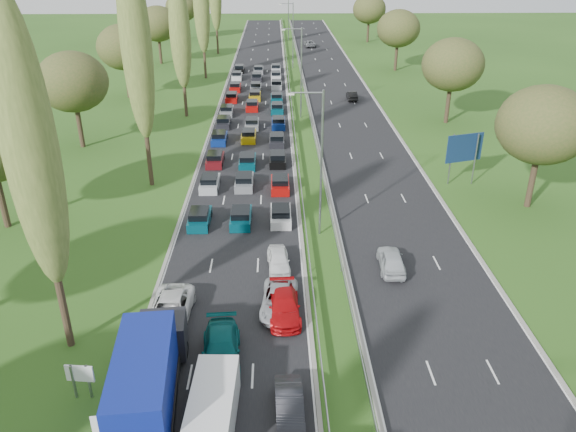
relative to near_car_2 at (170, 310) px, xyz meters
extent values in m
plane|color=#274B17|center=(10.38, 48.69, -0.78)|extent=(260.00, 260.00, 0.00)
cube|color=black|center=(3.63, 51.19, -0.78)|extent=(10.50, 215.00, 0.04)
cube|color=black|center=(17.13, 51.19, -0.78)|extent=(10.50, 215.00, 0.04)
cube|color=gray|center=(9.23, 51.19, -0.23)|extent=(0.06, 215.00, 0.32)
cube|color=gray|center=(11.53, 51.19, -0.23)|extent=(0.06, 215.00, 0.32)
cylinder|color=gray|center=(10.38, 11.69, 5.22)|extent=(0.18, 0.18, 12.00)
cylinder|color=gray|center=(10.38, 46.69, 5.22)|extent=(0.18, 0.18, 12.00)
cylinder|color=gray|center=(10.38, 81.69, 5.22)|extent=(0.18, 0.18, 12.00)
cylinder|color=gray|center=(10.38, 116.69, 5.22)|extent=(0.18, 0.18, 12.00)
cylinder|color=#2D2116|center=(-5.62, -2.31, 2.82)|extent=(0.44, 0.44, 7.20)
ellipsoid|color=#52622A|center=(-5.62, -2.31, 11.62)|extent=(2.80, 2.80, 16.00)
cylinder|color=#2D2116|center=(-5.62, 22.69, 3.18)|extent=(0.44, 0.44, 7.92)
ellipsoid|color=#52622A|center=(-5.62, 22.69, 12.86)|extent=(2.80, 2.80, 17.60)
cylinder|color=#2D2116|center=(-5.62, 47.69, 2.46)|extent=(0.44, 0.44, 6.48)
ellipsoid|color=#52622A|center=(-5.62, 47.69, 10.38)|extent=(2.80, 2.80, 14.40)
cylinder|color=#2D2116|center=(-5.62, 72.69, 2.82)|extent=(0.44, 0.44, 7.20)
ellipsoid|color=#52622A|center=(-5.62, 72.69, 11.62)|extent=(2.80, 2.80, 16.00)
cylinder|color=#2D2116|center=(-5.62, 97.69, 3.18)|extent=(0.44, 0.44, 7.92)
cylinder|color=#2D2116|center=(-16.12, 13.69, 1.64)|extent=(0.56, 0.56, 4.84)
cylinder|color=#2D2116|center=(-16.12, 34.69, 1.64)|extent=(0.56, 0.56, 4.84)
ellipsoid|color=#38471E|center=(-16.12, 34.69, 6.92)|extent=(8.00, 8.00, 6.80)
cylinder|color=#2D2116|center=(-16.12, 58.69, 1.64)|extent=(0.56, 0.56, 4.84)
ellipsoid|color=#38471E|center=(-16.12, 58.69, 6.92)|extent=(8.00, 8.00, 6.80)
cylinder|color=#2D2116|center=(-16.12, 86.69, 1.64)|extent=(0.56, 0.56, 4.84)
ellipsoid|color=#38471E|center=(-16.12, 86.69, 6.92)|extent=(8.00, 8.00, 6.80)
cylinder|color=#2D2116|center=(-16.12, 118.69, 1.64)|extent=(0.56, 0.56, 4.84)
ellipsoid|color=#38471E|center=(-16.12, 118.69, 6.92)|extent=(8.00, 8.00, 6.80)
cylinder|color=#2D2116|center=(29.88, 16.69, 1.64)|extent=(0.56, 0.56, 4.84)
ellipsoid|color=#38471E|center=(29.88, 16.69, 6.92)|extent=(8.00, 8.00, 6.80)
cylinder|color=#2D2116|center=(29.88, 43.69, 1.64)|extent=(0.56, 0.56, 4.84)
ellipsoid|color=#38471E|center=(29.88, 43.69, 6.92)|extent=(8.00, 8.00, 6.80)
cylinder|color=#2D2116|center=(29.88, 78.69, 1.64)|extent=(0.56, 0.56, 4.84)
ellipsoid|color=#38471E|center=(29.88, 78.69, 6.92)|extent=(8.00, 8.00, 6.80)
cylinder|color=#2D2116|center=(29.88, 113.69, 1.64)|extent=(0.56, 0.56, 4.84)
ellipsoid|color=#38471E|center=(29.88, 113.69, 6.92)|extent=(8.00, 8.00, 6.80)
cube|color=#053F4C|center=(0.24, 13.75, -0.34)|extent=(1.75, 4.00, 0.80)
cube|color=#B2B7BC|center=(0.31, 21.62, -0.34)|extent=(1.75, 4.00, 0.80)
cube|color=#590F14|center=(0.19, 28.38, -0.34)|extent=(1.75, 4.00, 0.80)
cube|color=navy|center=(0.01, 35.93, -0.34)|extent=(1.75, 4.00, 0.80)
cube|color=black|center=(0.00, 42.56, -0.34)|extent=(1.75, 4.00, 0.80)
cube|color=slate|center=(0.00, 48.28, -0.34)|extent=(1.75, 4.00, 0.80)
cube|color=#A50C0A|center=(0.18, 55.99, -0.34)|extent=(1.75, 4.00, 0.80)
cube|color=#A50C0A|center=(0.31, 62.89, -0.34)|extent=(1.75, 4.00, 0.80)
cube|color=silver|center=(0.06, 71.64, -0.34)|extent=(1.75, 4.00, 0.80)
cube|color=black|center=(0.19, 77.86, -0.34)|extent=(1.75, 4.00, 0.80)
cube|color=#053F4C|center=(3.77, 13.85, -0.34)|extent=(1.75, 4.00, 0.80)
cube|color=slate|center=(3.68, 21.89, -0.34)|extent=(1.75, 4.00, 0.80)
cube|color=#053F4C|center=(3.76, 27.76, -0.34)|extent=(1.75, 4.00, 0.80)
cube|color=#BF990C|center=(3.54, 36.70, -0.34)|extent=(1.75, 4.00, 0.80)
cube|color=slate|center=(3.77, 41.80, -0.34)|extent=(1.75, 4.00, 0.80)
cube|color=#A50C0A|center=(3.48, 51.06, -0.34)|extent=(1.75, 4.00, 0.80)
cube|color=#BF990C|center=(3.70, 57.07, -0.34)|extent=(1.75, 4.00, 0.80)
cube|color=slate|center=(3.69, 62.83, -0.34)|extent=(1.75, 4.00, 0.80)
cube|color=black|center=(3.64, 70.41, -0.34)|extent=(1.75, 4.00, 0.80)
cube|color=slate|center=(3.81, 76.78, -0.34)|extent=(1.75, 4.00, 0.80)
cube|color=silver|center=(7.19, 14.15, -0.34)|extent=(1.75, 4.00, 0.80)
cube|color=#A50C0A|center=(7.22, 21.19, -0.34)|extent=(1.75, 4.00, 0.80)
cube|color=black|center=(7.02, 28.33, -0.34)|extent=(1.75, 4.00, 0.80)
cube|color=black|center=(6.97, 34.93, -0.34)|extent=(1.75, 4.00, 0.80)
cube|color=navy|center=(7.22, 42.18, -0.34)|extent=(1.75, 4.00, 0.80)
cube|color=#053F4C|center=(7.10, 49.51, -0.34)|extent=(1.75, 4.00, 0.80)
cube|color=#053F4C|center=(7.07, 55.43, -0.34)|extent=(1.75, 4.00, 0.80)
cube|color=#B2B7BC|center=(7.08, 64.39, -0.34)|extent=(1.75, 4.00, 0.80)
cube|color=silver|center=(7.03, 71.59, -0.34)|extent=(1.75, 4.00, 0.80)
cube|color=#B2B7BC|center=(7.05, 78.33, -0.34)|extent=(1.75, 4.00, 0.80)
imported|color=silver|center=(0.00, 0.00, 0.00)|extent=(2.67, 5.56, 1.53)
imported|color=#055053|center=(3.57, -3.98, 0.01)|extent=(2.51, 5.47, 1.55)
imported|color=black|center=(7.36, -8.26, -0.10)|extent=(1.53, 4.08, 1.33)
imported|color=#A2A5AB|center=(6.94, 1.04, -0.07)|extent=(2.67, 5.15, 1.39)
imported|color=#B60B0F|center=(7.24, 0.38, -0.05)|extent=(2.21, 4.98, 1.42)
imported|color=white|center=(6.93, 6.24, -0.09)|extent=(1.86, 4.05, 1.34)
imported|color=#B4BABF|center=(15.24, 5.89, -0.01)|extent=(1.99, 4.49, 1.50)
imported|color=black|center=(18.70, 56.23, -0.11)|extent=(1.42, 3.98, 1.31)
imported|color=slate|center=(15.16, 106.59, -0.03)|extent=(2.67, 5.37, 1.46)
cube|color=black|center=(0.26, -7.23, -0.06)|extent=(2.56, 9.61, 0.50)
cube|color=navy|center=(0.26, -8.40, 1.86)|extent=(2.67, 7.26, 2.86)
cube|color=black|center=(0.26, -3.60, 0.79)|extent=(2.61, 2.35, 2.20)
cylinder|color=black|center=(0.26, -3.62, -0.26)|extent=(2.24, 1.00, 1.00)
cube|color=silver|center=(3.59, -8.77, 0.35)|extent=(2.13, 5.33, 2.13)
cube|color=black|center=(3.59, -6.42, 0.25)|extent=(2.08, 0.85, 1.70)
cylinder|color=black|center=(2.68, -7.06, -0.40)|extent=(0.27, 0.72, 0.72)
cylinder|color=gray|center=(-3.92, -6.70, 0.27)|extent=(0.16, 0.16, 2.10)
cylinder|color=gray|center=(-3.12, -6.70, 0.27)|extent=(0.16, 0.16, 2.10)
cube|color=silver|center=(-3.52, -6.70, 0.82)|extent=(1.50, 0.27, 1.00)
cylinder|color=gray|center=(24.08, 22.15, 1.82)|extent=(0.16, 0.16, 5.20)
cylinder|color=gray|center=(26.48, 22.15, 1.82)|extent=(0.16, 0.16, 5.20)
cube|color=navy|center=(25.28, 22.15, 3.02)|extent=(3.84, 1.30, 2.80)
camera|label=1|loc=(6.78, -29.59, 20.87)|focal=35.00mm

